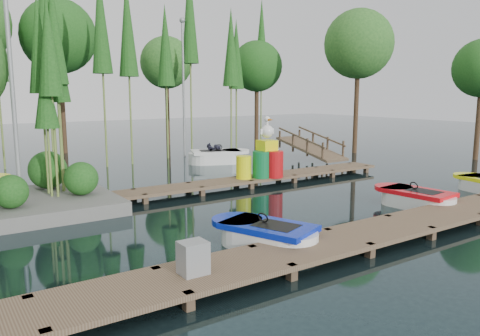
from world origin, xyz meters
TOP-DOWN VIEW (x-y plane):
  - ground_plane at (0.00, 0.00)m, footprint 90.00×90.00m
  - near_dock at (0.00, -4.50)m, footprint 18.00×1.50m
  - far_dock at (1.00, 2.50)m, footprint 15.00×1.20m
  - tree_screen at (-2.04, 10.60)m, footprint 34.42×18.53m
  - lamp_island at (-5.50, 2.50)m, footprint 0.30×0.30m
  - lamp_rear at (4.00, 11.00)m, footprint 0.30×0.30m
  - ramp at (9.00, 6.50)m, footprint 1.50×3.94m
  - boat_blue at (-1.43, -3.40)m, footprint 2.04×2.85m
  - boat_red at (4.54, -2.99)m, footprint 1.37×2.63m
  - boat_white_far at (4.16, 7.92)m, footprint 3.29×2.32m
  - utility_cabinet at (-3.87, -4.50)m, footprint 0.48×0.40m
  - yellow_barrel at (2.01, 2.50)m, footprint 0.56×0.56m
  - drum_cluster at (3.02, 2.34)m, footprint 1.31×1.20m
  - seagull_post at (3.38, 2.50)m, footprint 0.49×0.26m

SIDE VIEW (x-z plane):
  - ground_plane at x=0.00m, z-range 0.00..0.00m
  - far_dock at x=1.00m, z-range -0.02..0.48m
  - near_dock at x=0.00m, z-range -0.02..0.48m
  - boat_red at x=4.54m, z-range -0.18..0.67m
  - boat_blue at x=-1.43m, z-range -0.18..0.69m
  - boat_white_far at x=4.16m, z-range -0.39..1.03m
  - ramp at x=9.00m, z-range -0.16..1.33m
  - utility_cabinet at x=-3.87m, z-range 0.30..0.88m
  - yellow_barrel at x=2.01m, z-range 0.30..1.14m
  - seagull_post at x=3.38m, z-range 0.44..1.22m
  - drum_cluster at x=3.02m, z-range -0.17..2.10m
  - lamp_island at x=-5.50m, z-range 0.64..7.89m
  - lamp_rear at x=4.00m, z-range 0.64..7.89m
  - tree_screen at x=-2.04m, z-range 0.96..11.27m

